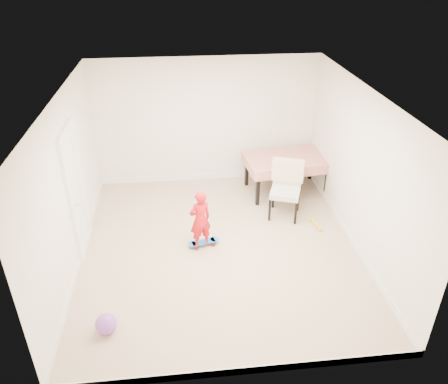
{
  "coord_description": "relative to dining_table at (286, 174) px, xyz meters",
  "views": [
    {
      "loc": [
        -0.57,
        -5.86,
        4.41
      ],
      "look_at": [
        0.1,
        0.2,
        0.95
      ],
      "focal_mm": 35.0,
      "sensor_mm": 36.0,
      "label": 1
    }
  ],
  "objects": [
    {
      "name": "wall_right",
      "position": [
        0.69,
        -1.79,
        0.92
      ],
      "size": [
        0.04,
        5.0,
        2.6
      ],
      "primitive_type": "cube",
      "color": "silver",
      "rests_on": "ground"
    },
    {
      "name": "baseboard_front",
      "position": [
        -1.54,
        -4.28,
        -0.32
      ],
      "size": [
        4.5,
        0.02,
        0.12
      ],
      "primitive_type": "cube",
      "color": "white",
      "rests_on": "ground"
    },
    {
      "name": "baseboard_back",
      "position": [
        -1.54,
        0.7,
        -0.32
      ],
      "size": [
        4.5,
        0.02,
        0.12
      ],
      "primitive_type": "cube",
      "color": "white",
      "rests_on": "ground"
    },
    {
      "name": "child",
      "position": [
        -1.84,
        -1.73,
        0.13
      ],
      "size": [
        0.44,
        0.37,
        1.02
      ],
      "primitive_type": "imported",
      "rotation": [
        0.0,
        0.0,
        3.53
      ],
      "color": "red",
      "rests_on": "ground"
    },
    {
      "name": "skateboard",
      "position": [
        -1.79,
        -1.69,
        -0.34
      ],
      "size": [
        0.57,
        0.32,
        0.08
      ],
      "primitive_type": null,
      "rotation": [
        0.0,
        0.0,
        0.24
      ],
      "color": "blue",
      "rests_on": "ground"
    },
    {
      "name": "baseboard_right",
      "position": [
        0.7,
        -1.79,
        -0.32
      ],
      "size": [
        0.02,
        5.0,
        0.12
      ],
      "primitive_type": "cube",
      "color": "white",
      "rests_on": "ground"
    },
    {
      "name": "wall_front",
      "position": [
        -1.54,
        -4.27,
        0.92
      ],
      "size": [
        4.5,
        0.04,
        2.6
      ],
      "primitive_type": "cube",
      "color": "silver",
      "rests_on": "ground"
    },
    {
      "name": "dining_chair",
      "position": [
        -0.24,
        -0.92,
        0.15
      ],
      "size": [
        0.76,
        0.81,
        1.05
      ],
      "primitive_type": null,
      "rotation": [
        0.0,
        0.0,
        -0.35
      ],
      "color": "white",
      "rests_on": "ground"
    },
    {
      "name": "foam_toy",
      "position": [
        0.26,
        -1.33,
        -0.35
      ],
      "size": [
        0.14,
        0.4,
        0.06
      ],
      "primitive_type": "cylinder",
      "rotation": [
        1.57,
        0.0,
        0.2
      ],
      "color": "yellow",
      "rests_on": "ground"
    },
    {
      "name": "ceiling",
      "position": [
        -1.54,
        -1.79,
        2.2
      ],
      "size": [
        4.5,
        5.0,
        0.04
      ],
      "primitive_type": "cube",
      "color": "white",
      "rests_on": "wall_back"
    },
    {
      "name": "balloon",
      "position": [
        -3.18,
        -3.44,
        -0.24
      ],
      "size": [
        0.28,
        0.28,
        0.28
      ],
      "primitive_type": "sphere",
      "color": "purple",
      "rests_on": "ground"
    },
    {
      "name": "wall_left",
      "position": [
        -3.77,
        -1.79,
        0.92
      ],
      "size": [
        0.04,
        5.0,
        2.6
      ],
      "primitive_type": "cube",
      "color": "silver",
      "rests_on": "ground"
    },
    {
      "name": "dining_table",
      "position": [
        0.0,
        0.0,
        0.0
      ],
      "size": [
        1.7,
        1.17,
        0.75
      ],
      "primitive_type": null,
      "rotation": [
        0.0,
        0.0,
        0.1
      ],
      "color": "#AC2309",
      "rests_on": "ground"
    },
    {
      "name": "wall_back",
      "position": [
        -1.54,
        0.69,
        0.92
      ],
      "size": [
        4.5,
        0.04,
        2.6
      ],
      "primitive_type": "cube",
      "color": "silver",
      "rests_on": "ground"
    },
    {
      "name": "ground",
      "position": [
        -1.54,
        -1.79,
        -0.38
      ],
      "size": [
        5.0,
        5.0,
        0.0
      ],
      "primitive_type": "plane",
      "color": "tan",
      "rests_on": "ground"
    },
    {
      "name": "baseboard_left",
      "position": [
        -3.78,
        -1.79,
        -0.32
      ],
      "size": [
        0.02,
        5.0,
        0.12
      ],
      "primitive_type": "cube",
      "color": "white",
      "rests_on": "ground"
    },
    {
      "name": "door",
      "position": [
        -3.76,
        -1.49,
        0.65
      ],
      "size": [
        0.11,
        0.94,
        2.11
      ],
      "primitive_type": "cube",
      "color": "white",
      "rests_on": "ground"
    }
  ]
}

